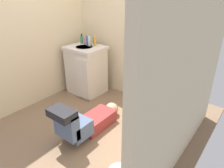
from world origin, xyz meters
name	(u,v)px	position (x,y,z in m)	size (l,w,h in m)	color
ground_plane	(95,122)	(0.00, 0.00, -0.02)	(2.72, 2.95, 0.04)	#80644B
wall_back	(137,24)	(0.00, 1.01, 1.20)	(2.38, 0.08, 2.40)	beige
wall_left	(34,25)	(-1.15, 0.00, 1.20)	(0.08, 1.95, 2.40)	beige
wall_right	(192,52)	(1.15, 0.00, 1.20)	(0.08, 1.95, 2.40)	beige
toilet	(171,95)	(0.77, 0.71, 0.37)	(0.36, 0.46, 0.75)	silver
vanity_cabinet	(86,70)	(-0.72, 0.60, 0.42)	(0.60, 0.53, 0.82)	silver
faucet	(91,42)	(-0.73, 0.75, 0.87)	(0.02, 0.02, 0.10)	silver
person_plumber	(87,121)	(0.08, -0.24, 0.18)	(0.39, 1.06, 0.52)	maroon
tissue_box	(175,62)	(0.73, 0.80, 0.80)	(0.22, 0.11, 0.10)	silver
toiletry_bag	(186,64)	(0.88, 0.80, 0.81)	(0.12, 0.09, 0.11)	#26262D
soap_dispenser	(82,40)	(-0.92, 0.73, 0.89)	(0.06, 0.06, 0.17)	#448D5F
bottle_pink	(84,41)	(-0.84, 0.71, 0.87)	(0.04, 0.04, 0.11)	pink
bottle_blue	(88,41)	(-0.75, 0.70, 0.90)	(0.05, 0.05, 0.16)	#3F61B6
bottle_clear	(89,41)	(-0.70, 0.68, 0.90)	(0.04, 0.04, 0.17)	silver
bottle_amber	(95,41)	(-0.62, 0.73, 0.90)	(0.05, 0.05, 0.16)	gold
paper_towel_roll	(139,114)	(0.47, 0.39, 0.10)	(0.11, 0.11, 0.21)	white
toilet_paper_roll	(152,155)	(0.95, -0.15, 0.05)	(0.11, 0.11, 0.10)	white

